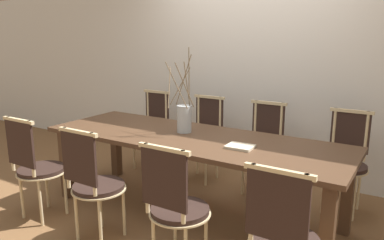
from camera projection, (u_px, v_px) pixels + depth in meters
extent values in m
plane|color=brown|center=(192.00, 213.00, 3.51)|extent=(16.00, 16.00, 0.00)
cube|color=silver|center=(253.00, 80.00, 4.38)|extent=(12.00, 0.06, 2.22)
cube|color=#4C3321|center=(192.00, 138.00, 3.35)|extent=(2.77, 0.94, 0.04)
cube|color=#4C3321|center=(66.00, 164.00, 3.80)|extent=(0.09, 0.09, 0.70)
cube|color=#4C3321|center=(327.00, 233.00, 2.47)|extent=(0.09, 0.09, 0.70)
cube|color=#4C3321|center=(116.00, 146.00, 4.40)|extent=(0.09, 0.09, 0.70)
cube|color=#4C3321|center=(347.00, 194.00, 3.07)|extent=(0.09, 0.09, 0.70)
cylinder|color=black|center=(41.00, 169.00, 3.35)|extent=(0.41, 0.41, 0.04)
cylinder|color=beige|center=(42.00, 172.00, 3.36)|extent=(0.43, 0.43, 0.01)
cylinder|color=beige|center=(47.00, 186.00, 3.59)|extent=(0.03, 0.03, 0.43)
cylinder|color=beige|center=(65.00, 192.00, 3.45)|extent=(0.03, 0.03, 0.43)
cylinder|color=beige|center=(22.00, 196.00, 3.37)|extent=(0.03, 0.03, 0.43)
cylinder|color=beige|center=(41.00, 203.00, 3.23)|extent=(0.03, 0.03, 0.43)
cylinder|color=beige|center=(11.00, 144.00, 3.23)|extent=(0.03, 0.03, 0.48)
cylinder|color=beige|center=(32.00, 149.00, 3.08)|extent=(0.03, 0.03, 0.48)
cube|color=black|center=(20.00, 144.00, 3.14)|extent=(0.35, 0.02, 0.39)
cube|color=beige|center=(18.00, 120.00, 3.10)|extent=(0.39, 0.03, 0.03)
cylinder|color=black|center=(99.00, 186.00, 2.99)|extent=(0.41, 0.41, 0.04)
cylinder|color=beige|center=(99.00, 189.00, 2.99)|extent=(0.43, 0.43, 0.01)
cylinder|color=beige|center=(101.00, 203.00, 3.22)|extent=(0.03, 0.03, 0.43)
cylinder|color=beige|center=(124.00, 211.00, 3.08)|extent=(0.03, 0.03, 0.43)
cylinder|color=beige|center=(76.00, 216.00, 3.00)|extent=(0.03, 0.03, 0.43)
cylinder|color=beige|center=(100.00, 224.00, 2.86)|extent=(0.03, 0.03, 0.43)
cylinder|color=beige|center=(67.00, 158.00, 2.86)|extent=(0.03, 0.03, 0.48)
cylinder|color=beige|center=(93.00, 165.00, 2.71)|extent=(0.03, 0.03, 0.48)
cube|color=black|center=(79.00, 159.00, 2.77)|extent=(0.35, 0.02, 0.39)
cube|color=beige|center=(78.00, 132.00, 2.73)|extent=(0.39, 0.03, 0.03)
cylinder|color=black|center=(180.00, 210.00, 2.58)|extent=(0.41, 0.41, 0.04)
cylinder|color=beige|center=(180.00, 213.00, 2.59)|extent=(0.43, 0.43, 0.01)
cylinder|color=beige|center=(175.00, 227.00, 2.81)|extent=(0.03, 0.03, 0.43)
cylinder|color=beige|center=(206.00, 237.00, 2.68)|extent=(0.03, 0.03, 0.43)
cylinder|color=beige|center=(147.00, 179.00, 2.46)|extent=(0.03, 0.03, 0.48)
cylinder|color=beige|center=(183.00, 188.00, 2.31)|extent=(0.03, 0.03, 0.48)
cube|color=black|center=(164.00, 180.00, 2.37)|extent=(0.35, 0.02, 0.39)
cube|color=beige|center=(164.00, 149.00, 2.33)|extent=(0.39, 0.03, 0.03)
cylinder|color=black|center=(285.00, 240.00, 2.20)|extent=(0.41, 0.41, 0.04)
cylinder|color=beige|center=(252.00, 205.00, 2.07)|extent=(0.03, 0.03, 0.48)
cylinder|color=beige|center=(304.00, 218.00, 1.92)|extent=(0.03, 0.03, 0.48)
cube|color=black|center=(277.00, 208.00, 1.99)|extent=(0.35, 0.02, 0.39)
cube|color=beige|center=(279.00, 172.00, 1.95)|extent=(0.39, 0.03, 0.03)
cylinder|color=black|center=(149.00, 133.00, 4.62)|extent=(0.41, 0.41, 0.04)
cylinder|color=beige|center=(149.00, 134.00, 4.62)|extent=(0.43, 0.43, 0.01)
cylinder|color=beige|center=(151.00, 155.00, 4.49)|extent=(0.03, 0.03, 0.43)
cylinder|color=beige|center=(134.00, 152.00, 4.63)|extent=(0.03, 0.03, 0.43)
cylinder|color=beige|center=(164.00, 150.00, 4.71)|extent=(0.03, 0.03, 0.43)
cylinder|color=beige|center=(148.00, 146.00, 4.85)|extent=(0.03, 0.03, 0.43)
cylinder|color=beige|center=(166.00, 111.00, 4.63)|extent=(0.03, 0.03, 0.48)
cylinder|color=beige|center=(148.00, 108.00, 4.78)|extent=(0.03, 0.03, 0.48)
cube|color=black|center=(157.00, 108.00, 4.70)|extent=(0.35, 0.02, 0.39)
cube|color=beige|center=(157.00, 92.00, 4.65)|extent=(0.39, 0.03, 0.03)
cylinder|color=black|center=(201.00, 142.00, 4.23)|extent=(0.41, 0.41, 0.04)
cylinder|color=beige|center=(201.00, 144.00, 4.23)|extent=(0.43, 0.43, 0.01)
cylinder|color=beige|center=(206.00, 167.00, 4.10)|extent=(0.03, 0.03, 0.43)
cylinder|color=beige|center=(185.00, 162.00, 4.24)|extent=(0.03, 0.03, 0.43)
cylinder|color=beige|center=(217.00, 160.00, 4.32)|extent=(0.03, 0.03, 0.43)
cylinder|color=beige|center=(197.00, 156.00, 4.46)|extent=(0.03, 0.03, 0.43)
cylinder|color=beige|center=(220.00, 118.00, 4.24)|extent=(0.03, 0.03, 0.48)
cylinder|color=beige|center=(199.00, 115.00, 4.39)|extent=(0.03, 0.03, 0.48)
cube|color=black|center=(209.00, 114.00, 4.31)|extent=(0.35, 0.02, 0.39)
cube|color=beige|center=(209.00, 97.00, 4.26)|extent=(0.39, 0.03, 0.03)
cylinder|color=black|center=(261.00, 152.00, 3.86)|extent=(0.41, 0.41, 0.04)
cylinder|color=beige|center=(261.00, 154.00, 3.87)|extent=(0.43, 0.43, 0.01)
cylinder|color=beige|center=(267.00, 180.00, 3.74)|extent=(0.03, 0.03, 0.43)
cylinder|color=beige|center=(243.00, 175.00, 3.87)|extent=(0.03, 0.03, 0.43)
cylinder|color=beige|center=(276.00, 172.00, 3.95)|extent=(0.03, 0.03, 0.43)
cylinder|color=beige|center=(253.00, 167.00, 4.09)|extent=(0.03, 0.03, 0.43)
cylinder|color=beige|center=(281.00, 126.00, 3.87)|extent=(0.03, 0.03, 0.48)
cylinder|color=beige|center=(255.00, 122.00, 4.02)|extent=(0.03, 0.03, 0.48)
cube|color=black|center=(268.00, 122.00, 3.95)|extent=(0.35, 0.02, 0.39)
cube|color=beige|center=(269.00, 103.00, 3.90)|extent=(0.39, 0.03, 0.03)
cylinder|color=black|center=(344.00, 166.00, 3.44)|extent=(0.41, 0.41, 0.04)
cylinder|color=beige|center=(343.00, 168.00, 3.45)|extent=(0.43, 0.43, 0.01)
cylinder|color=beige|center=(354.00, 198.00, 3.32)|extent=(0.03, 0.03, 0.43)
cylinder|color=beige|center=(323.00, 192.00, 3.45)|extent=(0.03, 0.03, 0.43)
cylinder|color=beige|center=(359.00, 188.00, 3.54)|extent=(0.03, 0.03, 0.43)
cylinder|color=beige|center=(330.00, 182.00, 3.67)|extent=(0.03, 0.03, 0.43)
cylinder|color=beige|center=(366.00, 137.00, 3.45)|extent=(0.03, 0.03, 0.48)
cylinder|color=beige|center=(334.00, 133.00, 3.60)|extent=(0.03, 0.03, 0.48)
cube|color=black|center=(350.00, 132.00, 3.53)|extent=(0.35, 0.02, 0.39)
cube|color=beige|center=(352.00, 111.00, 3.48)|extent=(0.39, 0.03, 0.03)
cylinder|color=#B2BCC1|center=(184.00, 119.00, 3.47)|extent=(0.14, 0.14, 0.25)
cylinder|color=brown|center=(189.00, 77.00, 3.38)|extent=(0.06, 0.09, 0.53)
cylinder|color=brown|center=(184.00, 80.00, 3.46)|extent=(0.12, 0.09, 0.46)
cylinder|color=brown|center=(180.00, 86.00, 3.49)|extent=(0.13, 0.17, 0.34)
cylinder|color=brown|center=(169.00, 87.00, 3.41)|extent=(0.15, 0.24, 0.34)
cylinder|color=brown|center=(184.00, 85.00, 3.31)|extent=(0.15, 0.11, 0.40)
cylinder|color=brown|center=(187.00, 84.00, 3.37)|extent=(0.02, 0.08, 0.41)
cylinder|color=brown|center=(176.00, 85.00, 3.30)|extent=(0.24, 0.02, 0.40)
cube|color=beige|center=(240.00, 147.00, 3.00)|extent=(0.22, 0.18, 0.02)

